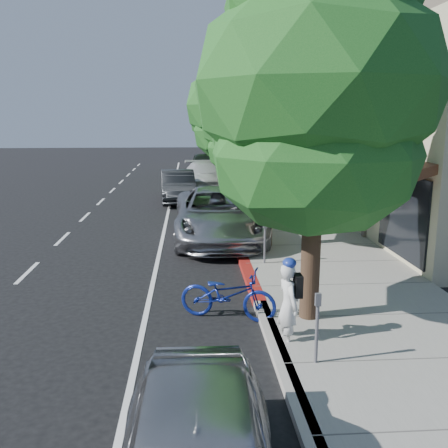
{
  "coord_description": "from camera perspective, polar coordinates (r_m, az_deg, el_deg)",
  "views": [
    {
      "loc": [
        -1.58,
        -11.81,
        4.32
      ],
      "look_at": [
        -0.64,
        1.89,
        1.35
      ],
      "focal_mm": 40.0,
      "sensor_mm": 36.0,
      "label": 1
    }
  ],
  "objects": [
    {
      "name": "white_pickup",
      "position": [
        30.48,
        -2.18,
        5.55
      ],
      "size": [
        2.85,
        5.66,
        1.58
      ],
      "primitive_type": "imported",
      "rotation": [
        0.0,
        0.0,
        0.12
      ],
      "color": "silver",
      "rests_on": "ground"
    },
    {
      "name": "street_tree_2",
      "position": [
        21.96,
        2.6,
        11.47
      ],
      "size": [
        4.13,
        4.13,
        6.59
      ],
      "color": "black",
      "rests_on": "ground"
    },
    {
      "name": "dark_suv_far",
      "position": [
        36.88,
        -2.3,
        6.8
      ],
      "size": [
        2.1,
        5.02,
        1.7
      ],
      "primitive_type": "imported",
      "rotation": [
        0.0,
        0.0,
        0.02
      ],
      "color": "black",
      "rests_on": "ground"
    },
    {
      "name": "street_tree_1",
      "position": [
        16.02,
        5.13,
        14.43
      ],
      "size": [
        4.33,
        4.33,
        7.86
      ],
      "color": "black",
      "rests_on": "ground"
    },
    {
      "name": "ground",
      "position": [
        12.68,
        3.49,
        -7.75
      ],
      "size": [
        120.0,
        120.0,
        0.0
      ],
      "primitive_type": "plane",
      "color": "black",
      "rests_on": "ground"
    },
    {
      "name": "street_tree_4",
      "position": [
        33.91,
        0.26,
        12.94
      ],
      "size": [
        5.18,
        5.18,
        7.84
      ],
      "color": "black",
      "rests_on": "ground"
    },
    {
      "name": "pedestrian",
      "position": [
        21.37,
        10.03,
        3.44
      ],
      "size": [
        1.2,
        1.14,
        1.96
      ],
      "primitive_type": "imported",
      "rotation": [
        0.0,
        0.0,
        3.72
      ],
      "color": "black",
      "rests_on": "sidewalk"
    },
    {
      "name": "curb_red_segment",
      "position": [
        13.59,
        2.95,
        -6.02
      ],
      "size": [
        0.32,
        4.0,
        0.15
      ],
      "primitive_type": "cube",
      "color": "maroon",
      "rests_on": "ground"
    },
    {
      "name": "bicycle",
      "position": [
        10.88,
        0.45,
        -8.04
      ],
      "size": [
        2.25,
        1.4,
        1.12
      ],
      "primitive_type": "imported",
      "rotation": [
        0.0,
        0.0,
        1.24
      ],
      "color": "navy",
      "rests_on": "ground"
    },
    {
      "name": "storefront_building",
      "position": [
        31.85,
        16.89,
        10.22
      ],
      "size": [
        10.0,
        36.0,
        7.0
      ],
      "primitive_type": "cube",
      "color": "#BDB592",
      "rests_on": "ground"
    },
    {
      "name": "cyclist",
      "position": [
        9.66,
        7.35,
        -9.18
      ],
      "size": [
        0.52,
        0.67,
        1.63
      ],
      "primitive_type": "imported",
      "rotation": [
        0.0,
        0.0,
        1.81
      ],
      "color": "silver",
      "rests_on": "ground"
    },
    {
      "name": "curb",
      "position": [
        20.32,
        0.61,
        0.15
      ],
      "size": [
        0.3,
        56.0,
        0.15
      ],
      "primitive_type": "cube",
      "color": "#9E998E",
      "rests_on": "ground"
    },
    {
      "name": "street_tree_0",
      "position": [
        10.13,
        10.59,
        14.88
      ],
      "size": [
        4.94,
        4.94,
        7.87
      ],
      "color": "black",
      "rests_on": "ground"
    },
    {
      "name": "street_tree_5",
      "position": [
        39.89,
        -0.38,
        11.82
      ],
      "size": [
        5.02,
        5.02,
        6.86
      ],
      "color": "black",
      "rests_on": "ground"
    },
    {
      "name": "dark_sedan",
      "position": [
        25.95,
        -5.29,
        4.34
      ],
      "size": [
        2.01,
        4.91,
        1.58
      ],
      "primitive_type": "imported",
      "rotation": [
        0.0,
        0.0,
        0.07
      ],
      "color": "black",
      "rests_on": "ground"
    },
    {
      "name": "street_tree_3",
      "position": [
        27.93,
        1.19,
        13.19
      ],
      "size": [
        5.47,
        5.47,
        7.98
      ],
      "color": "black",
      "rests_on": "ground"
    },
    {
      "name": "sidewalk",
      "position": [
        20.63,
        6.99,
        0.24
      ],
      "size": [
        4.6,
        56.0,
        0.15
      ],
      "primitive_type": "cube",
      "color": "gray",
      "rests_on": "ground"
    },
    {
      "name": "silver_suv",
      "position": [
        17.67,
        -0.62,
        1.1
      ],
      "size": [
        3.05,
        6.6,
        1.83
      ],
      "primitive_type": "imported",
      "rotation": [
        0.0,
        0.0,
        0.0
      ],
      "color": "#A6A5AA",
      "rests_on": "ground"
    }
  ]
}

